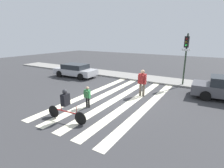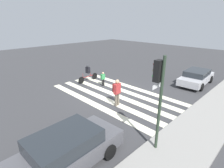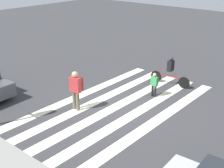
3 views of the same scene
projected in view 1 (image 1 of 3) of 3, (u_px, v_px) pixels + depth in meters
The scene contains 8 objects.
ground_plane at pixel (116, 99), 11.30m from camera, with size 60.00×60.00×0.00m, color #38383A.
sidewalk_curb at pixel (149, 79), 16.43m from camera, with size 36.00×2.50×0.14m.
crosswalk_stripes at pixel (116, 99), 11.29m from camera, with size 4.81×10.00×0.01m.
traffic_light at pixel (186, 50), 13.40m from camera, with size 0.60×0.50×4.13m.
pedestrian_adult_tall_backpack at pixel (142, 81), 11.54m from camera, with size 0.52×0.44×1.81m.
pedestrian_child_with_backpack at pixel (87, 95), 9.75m from camera, with size 0.35×0.29×1.23m.
cyclist_near_curb at pixel (66, 104), 8.13m from camera, with size 2.26×0.42×1.58m.
car_parked_silver_sedan at pixel (75, 70), 17.33m from camera, with size 4.35×2.11×1.29m.
Camera 1 is at (5.31, -9.23, 3.90)m, focal length 28.00 mm.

